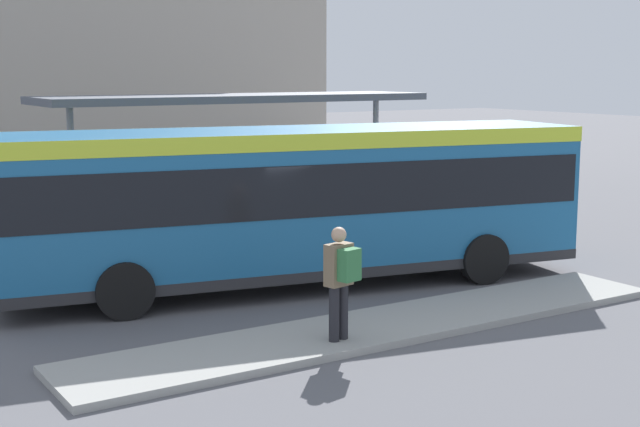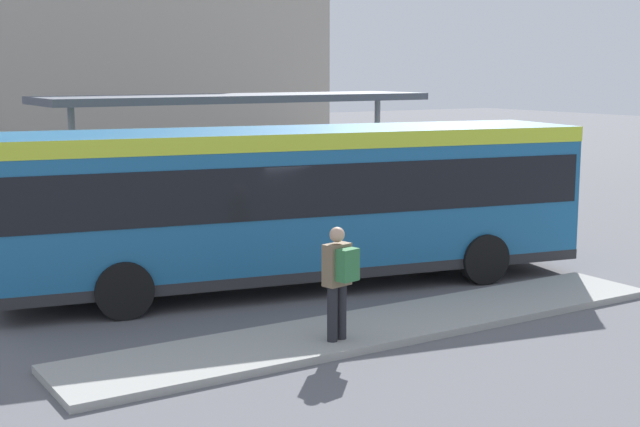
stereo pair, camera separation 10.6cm
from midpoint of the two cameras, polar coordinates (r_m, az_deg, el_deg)
The scene contains 9 objects.
ground_plane at distance 17.63m, azimuth -1.40°, elevation -4.60°, with size 120.00×120.00×0.00m, color #5B5B60.
curb_island at distance 14.71m, azimuth 4.39°, elevation -7.19°, with size 10.91×1.80×0.12m.
city_bus at distance 17.30m, azimuth -1.39°, elevation 1.21°, with size 11.68×4.71×3.07m.
pedestrian_waiting at distance 13.45m, azimuth 1.46°, elevation -4.03°, with size 0.47×0.51×1.75m.
bicycle_green at distance 24.53m, azimuth 11.11°, elevation -0.03°, with size 0.48×1.58×0.69m.
bicycle_yellow at distance 24.97m, azimuth 9.72°, elevation 0.22°, with size 0.48×1.69×0.73m.
bicycle_blue at distance 25.66m, azimuth 8.98°, elevation 0.46°, with size 0.48×1.65×0.71m.
bicycle_red at distance 26.12m, azimuth 7.68°, elevation 0.67°, with size 0.48×1.70×0.73m.
station_shelter at distance 22.78m, azimuth -5.04°, elevation 7.21°, with size 10.12×2.57×3.58m.
Camera 2 is at (-8.69, -14.76, 4.20)m, focal length 50.00 mm.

